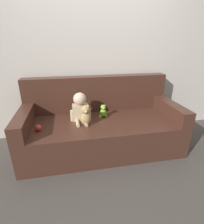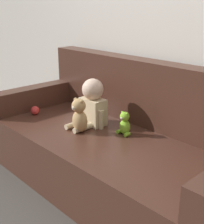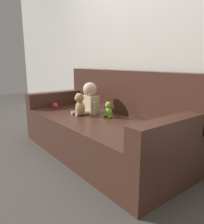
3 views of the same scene
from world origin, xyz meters
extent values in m
plane|color=#4C4742|center=(0.00, 0.00, 0.00)|extent=(12.00, 12.00, 0.00)
cube|color=silver|center=(0.00, 0.57, 1.30)|extent=(8.00, 0.05, 2.60)
cube|color=#47281E|center=(0.00, 0.00, 0.22)|extent=(2.18, 0.98, 0.45)
cube|color=#47281E|center=(0.00, 0.40, 0.72)|extent=(2.18, 0.18, 0.54)
cube|color=#47281E|center=(-1.01, 0.00, 0.55)|extent=(0.16, 0.98, 0.21)
cube|color=beige|center=(-0.29, 0.07, 0.56)|extent=(0.22, 0.14, 0.22)
sphere|color=beige|center=(-0.29, 0.07, 0.75)|extent=(0.18, 0.18, 0.18)
cylinder|color=beige|center=(-0.34, -0.09, 0.47)|extent=(0.05, 0.18, 0.05)
cylinder|color=beige|center=(-0.23, -0.09, 0.47)|extent=(0.05, 0.18, 0.05)
cylinder|color=beige|center=(-0.41, 0.05, 0.52)|extent=(0.04, 0.04, 0.16)
cylinder|color=beige|center=(-0.17, 0.05, 0.52)|extent=(0.04, 0.04, 0.16)
ellipsoid|color=tan|center=(-0.23, -0.12, 0.54)|extent=(0.13, 0.11, 0.18)
sphere|color=tan|center=(-0.23, -0.13, 0.67)|extent=(0.11, 0.11, 0.11)
sphere|color=tan|center=(-0.27, -0.13, 0.71)|extent=(0.03, 0.03, 0.03)
sphere|color=tan|center=(-0.20, -0.13, 0.71)|extent=(0.03, 0.03, 0.03)
sphere|color=beige|center=(-0.23, -0.17, 0.66)|extent=(0.04, 0.04, 0.04)
ellipsoid|color=#8CD133|center=(0.04, 0.11, 0.51)|extent=(0.09, 0.07, 0.12)
sphere|color=#8CD133|center=(0.04, 0.10, 0.59)|extent=(0.07, 0.07, 0.07)
sphere|color=#8CD133|center=(0.02, 0.10, 0.62)|extent=(0.02, 0.02, 0.02)
sphere|color=#8CD133|center=(0.07, 0.10, 0.62)|extent=(0.02, 0.02, 0.02)
sphere|color=beige|center=(0.04, 0.07, 0.59)|extent=(0.03, 0.03, 0.03)
cylinder|color=#8CD133|center=(0.00, 0.09, 0.46)|extent=(0.03, 0.05, 0.03)
cylinder|color=#8CD133|center=(0.08, 0.09, 0.46)|extent=(0.03, 0.05, 0.03)
sphere|color=red|center=(-0.83, -0.16, 0.48)|extent=(0.08, 0.08, 0.08)
camera|label=1|loc=(-0.42, -2.19, 1.49)|focal=28.00mm
camera|label=2|loc=(1.55, -1.56, 1.42)|focal=50.00mm
camera|label=3|loc=(1.98, -1.50, 1.08)|focal=35.00mm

